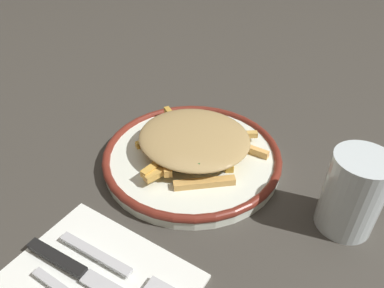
% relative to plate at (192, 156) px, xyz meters
% --- Properties ---
extents(ground_plane, '(2.60, 2.60, 0.00)m').
position_rel_plate_xyz_m(ground_plane, '(0.00, 0.00, -0.01)').
color(ground_plane, '#3D3A34').
extents(plate, '(0.30, 0.30, 0.03)m').
position_rel_plate_xyz_m(plate, '(0.00, 0.00, 0.00)').
color(plate, white).
rests_on(plate, ground_plane).
extents(fries_heap, '(0.21, 0.21, 0.04)m').
position_rel_plate_xyz_m(fries_heap, '(-0.01, -0.00, 0.03)').
color(fries_heap, '#E4B45B').
rests_on(fries_heap, plate).
extents(napkin, '(0.17, 0.22, 0.01)m').
position_rel_plate_xyz_m(napkin, '(0.25, 0.03, -0.01)').
color(napkin, white).
rests_on(napkin, ground_plane).
extents(fork, '(0.02, 0.18, 0.01)m').
position_rel_plate_xyz_m(fork, '(0.22, 0.04, -0.00)').
color(fork, silver).
rests_on(fork, napkin).
extents(knife, '(0.03, 0.21, 0.01)m').
position_rel_plate_xyz_m(knife, '(0.25, 0.01, -0.00)').
color(knife, black).
rests_on(knife, napkin).
extents(water_glass, '(0.08, 0.08, 0.12)m').
position_rel_plate_xyz_m(water_glass, '(-0.00, 0.25, 0.05)').
color(water_glass, silver).
rests_on(water_glass, ground_plane).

